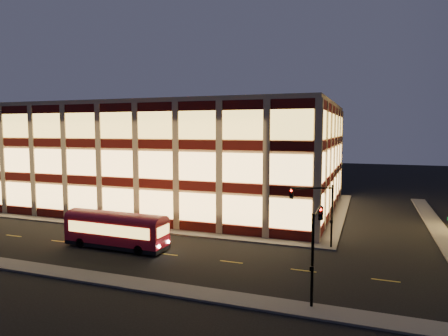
% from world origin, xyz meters
% --- Properties ---
extents(ground, '(200.00, 200.00, 0.00)m').
position_xyz_m(ground, '(0.00, 0.00, 0.00)').
color(ground, black).
rests_on(ground, ground).
extents(sidewalk_office_south, '(54.00, 2.00, 0.15)m').
position_xyz_m(sidewalk_office_south, '(-3.00, 1.00, 0.07)').
color(sidewalk_office_south, '#514F4C').
rests_on(sidewalk_office_south, ground).
extents(sidewalk_office_east, '(2.00, 30.00, 0.15)m').
position_xyz_m(sidewalk_office_east, '(23.00, 17.00, 0.07)').
color(sidewalk_office_east, '#514F4C').
rests_on(sidewalk_office_east, ground).
extents(sidewalk_tower_west, '(2.00, 30.00, 0.15)m').
position_xyz_m(sidewalk_tower_west, '(34.00, 17.00, 0.07)').
color(sidewalk_tower_west, '#514F4C').
rests_on(sidewalk_tower_west, ground).
extents(sidewalk_near, '(100.00, 2.00, 0.15)m').
position_xyz_m(sidewalk_near, '(0.00, -13.00, 0.07)').
color(sidewalk_near, '#514F4C').
rests_on(sidewalk_near, ground).
extents(office_building, '(50.45, 30.45, 14.50)m').
position_xyz_m(office_building, '(-2.91, 16.91, 7.25)').
color(office_building, tan).
rests_on(office_building, ground).
extents(traffic_signal_far, '(3.79, 1.87, 6.00)m').
position_xyz_m(traffic_signal_far, '(22.21, 0.24, 4.11)').
color(traffic_signal_far, black).
rests_on(traffic_signal_far, ground).
extents(traffic_signal_near, '(0.32, 4.45, 6.00)m').
position_xyz_m(traffic_signal_near, '(23.50, -11.03, 4.13)').
color(traffic_signal_near, black).
rests_on(traffic_signal_near, ground).
extents(trolley_bus, '(10.14, 2.91, 3.41)m').
position_xyz_m(trolley_bus, '(4.57, -5.85, 1.89)').
color(trolley_bus, '#9D081B').
rests_on(trolley_bus, ground).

